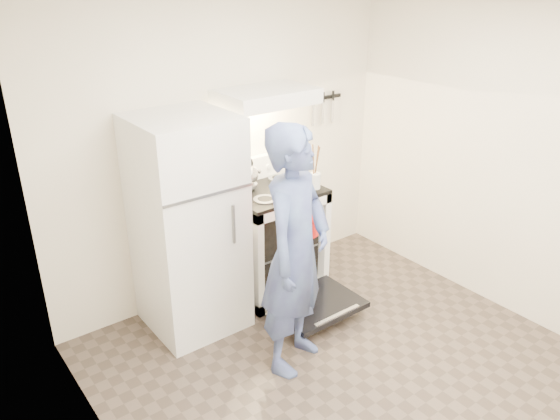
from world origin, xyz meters
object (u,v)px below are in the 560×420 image
at_px(refrigerator, 188,226).
at_px(tea_kettle, 247,174).
at_px(stove_body, 273,241).
at_px(dutch_oven, 301,224).
at_px(person, 296,252).

distance_m(refrigerator, tea_kettle, 0.69).
xyz_separation_m(stove_body, dutch_oven, (-0.22, -0.65, 0.47)).
bearing_deg(refrigerator, tea_kettle, 11.85).
distance_m(stove_body, dutch_oven, 0.84).
height_order(stove_body, person, person).
bearing_deg(person, dutch_oven, 19.04).
xyz_separation_m(refrigerator, person, (0.34, -0.87, 0.04)).
bearing_deg(stove_body, tea_kettle, 149.52).
relative_size(stove_body, tea_kettle, 3.24).
bearing_deg(dutch_oven, stove_body, 71.21).
bearing_deg(tea_kettle, person, -105.85).
distance_m(refrigerator, person, 0.94).
xyz_separation_m(refrigerator, stove_body, (0.81, 0.02, -0.39)).
bearing_deg(dutch_oven, tea_kettle, 86.93).
height_order(refrigerator, tea_kettle, refrigerator).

